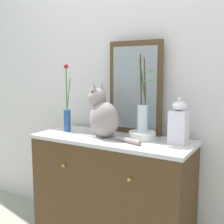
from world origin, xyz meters
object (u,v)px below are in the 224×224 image
object	(u,v)px
mirror_leaning	(135,88)
vase_slim_green	(67,115)
sideboard	(112,193)
jar_lidded_porcelain	(179,123)
cat_sitting	(103,115)
vase_glass_clear	(143,112)
bowl_porcelain	(142,135)

from	to	relation	value
mirror_leaning	vase_slim_green	size ratio (longest dim) A/B	1.32
mirror_leaning	sideboard	bearing A→B (deg)	-111.20
mirror_leaning	vase_slim_green	xyz separation A→B (m)	(-0.48, -0.19, -0.21)
mirror_leaning	jar_lidded_porcelain	size ratio (longest dim) A/B	2.27
vase_slim_green	jar_lidded_porcelain	distance (m)	0.85
cat_sitting	vase_slim_green	world-z (taller)	vase_slim_green
sideboard	vase_glass_clear	world-z (taller)	vase_glass_clear
sideboard	jar_lidded_porcelain	size ratio (longest dim) A/B	3.83
cat_sitting	vase_glass_clear	bearing A→B (deg)	15.65
sideboard	cat_sitting	distance (m)	0.57
bowl_porcelain	vase_glass_clear	world-z (taller)	vase_glass_clear
sideboard	cat_sitting	world-z (taller)	cat_sitting
vase_glass_clear	cat_sitting	bearing A→B (deg)	-164.35
bowl_porcelain	jar_lidded_porcelain	xyz separation A→B (m)	(0.25, 0.01, 0.11)
mirror_leaning	vase_slim_green	distance (m)	0.56
vase_slim_green	jar_lidded_porcelain	bearing A→B (deg)	4.39
cat_sitting	bowl_porcelain	size ratio (longest dim) A/B	2.50
bowl_porcelain	sideboard	bearing A→B (deg)	-161.35
sideboard	bowl_porcelain	xyz separation A→B (m)	(0.20, 0.07, 0.43)
mirror_leaning	bowl_porcelain	xyz separation A→B (m)	(0.12, -0.13, -0.31)
mirror_leaning	cat_sitting	world-z (taller)	mirror_leaning
vase_glass_clear	jar_lidded_porcelain	size ratio (longest dim) A/B	1.76
bowl_porcelain	vase_glass_clear	size ratio (longest dim) A/B	0.35
sideboard	cat_sitting	size ratio (longest dim) A/B	2.46
mirror_leaning	jar_lidded_porcelain	distance (m)	0.44
jar_lidded_porcelain	vase_slim_green	bearing A→B (deg)	-175.61
vase_slim_green	bowl_porcelain	world-z (taller)	vase_slim_green
cat_sitting	jar_lidded_porcelain	bearing A→B (deg)	9.40
vase_slim_green	sideboard	bearing A→B (deg)	-1.28
mirror_leaning	vase_slim_green	world-z (taller)	mirror_leaning
sideboard	jar_lidded_porcelain	world-z (taller)	jar_lidded_porcelain
sideboard	vase_glass_clear	xyz separation A→B (m)	(0.20, 0.06, 0.59)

